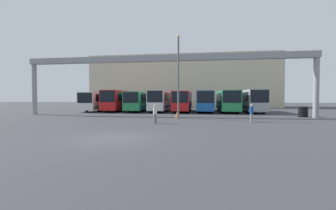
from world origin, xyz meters
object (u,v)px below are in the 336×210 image
(bus_slot_7, at_px, (251,100))
(pedestrian_mid_right, at_px, (155,113))
(bus_slot_6, at_px, (227,100))
(bus_slot_0, at_px, (102,100))
(tire_stack, at_px, (303,112))
(bus_slot_4, at_px, (183,100))
(lamp_post, at_px, (178,73))
(bus_slot_1, at_px, (122,99))
(bus_slot_5, at_px, (205,100))
(pedestrian_near_right, at_px, (251,113))
(bus_slot_2, at_px, (142,100))
(traffic_cone, at_px, (177,115))
(bus_slot_3, at_px, (162,100))

(bus_slot_7, xyz_separation_m, pedestrian_mid_right, (-11.38, -16.86, -1.06))
(bus_slot_6, xyz_separation_m, bus_slot_7, (3.47, -0.99, 0.04))
(bus_slot_0, height_order, tire_stack, bus_slot_0)
(bus_slot_4, distance_m, lamp_post, 12.61)
(bus_slot_1, relative_size, bus_slot_5, 0.96)
(bus_slot_7, relative_size, tire_stack, 8.56)
(pedestrian_near_right, bearing_deg, bus_slot_7, 7.33)
(bus_slot_2, distance_m, traffic_cone, 14.34)
(bus_slot_0, relative_size, bus_slot_3, 1.00)
(bus_slot_7, bearing_deg, bus_slot_4, 179.93)
(lamp_post, bearing_deg, bus_slot_7, 51.12)
(bus_slot_3, xyz_separation_m, bus_slot_6, (10.41, 0.25, -0.03))
(bus_slot_0, bearing_deg, bus_slot_7, -1.70)
(bus_slot_0, relative_size, tire_stack, 9.76)
(bus_slot_6, bearing_deg, bus_slot_5, 178.98)
(bus_slot_1, relative_size, pedestrian_mid_right, 7.47)
(bus_slot_2, height_order, bus_slot_6, bus_slot_6)
(bus_slot_0, distance_m, bus_slot_4, 13.89)
(bus_slot_2, height_order, tire_stack, bus_slot_2)
(bus_slot_2, relative_size, bus_slot_4, 1.17)
(bus_slot_2, bearing_deg, traffic_cone, -59.40)
(bus_slot_0, height_order, bus_slot_4, bus_slot_4)
(bus_slot_4, relative_size, bus_slot_5, 0.83)
(bus_slot_4, bearing_deg, pedestrian_mid_right, -93.30)
(bus_slot_5, bearing_deg, bus_slot_1, -179.06)
(bus_slot_6, bearing_deg, traffic_cone, -118.08)
(bus_slot_1, height_order, tire_stack, bus_slot_1)
(bus_slot_2, height_order, pedestrian_mid_right, bus_slot_2)
(bus_slot_7, height_order, pedestrian_near_right, bus_slot_7)
(bus_slot_7, bearing_deg, pedestrian_near_right, -101.69)
(bus_slot_3, bearing_deg, bus_slot_4, -11.74)
(bus_slot_2, height_order, bus_slot_7, bus_slot_7)
(bus_slot_1, bearing_deg, pedestrian_mid_right, -61.92)
(bus_slot_4, xyz_separation_m, pedestrian_near_right, (7.39, -14.61, -0.96))
(bus_slot_4, xyz_separation_m, bus_slot_7, (10.41, -0.01, 0.09))
(bus_slot_1, relative_size, bus_slot_3, 1.01)
(bus_slot_5, relative_size, tire_stack, 10.31)
(bus_slot_1, xyz_separation_m, bus_slot_6, (17.34, 0.17, -0.05))
(bus_slot_5, bearing_deg, bus_slot_4, -163.36)
(bus_slot_1, distance_m, pedestrian_mid_right, 20.07)
(bus_slot_2, xyz_separation_m, lamp_post, (7.48, -13.12, 2.98))
(pedestrian_near_right, height_order, tire_stack, pedestrian_near_right)
(bus_slot_0, bearing_deg, bus_slot_4, -2.93)
(bus_slot_2, relative_size, bus_slot_7, 1.17)
(bus_slot_0, height_order, bus_slot_1, bus_slot_1)
(bus_slot_1, height_order, bus_slot_6, bus_slot_1)
(pedestrian_near_right, distance_m, tire_stack, 9.55)
(bus_slot_3, xyz_separation_m, traffic_cone, (3.80, -12.14, -1.53))
(bus_slot_7, height_order, traffic_cone, bus_slot_7)
(bus_slot_0, distance_m, traffic_cone, 18.73)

